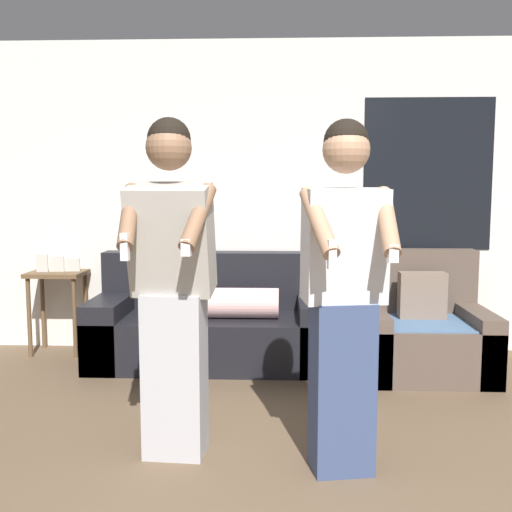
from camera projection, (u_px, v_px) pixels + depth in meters
name	position (u px, v px, depth m)	size (l,w,h in m)	color
wall_back	(295.00, 197.00, 5.26)	(6.15, 0.07, 2.70)	silver
couch	(214.00, 325.00, 4.94)	(1.95, 0.87, 0.88)	black
armchair	(421.00, 333.00, 4.69)	(0.97, 0.87, 0.93)	brown
side_table	(57.00, 286.00, 5.18)	(0.47, 0.38, 0.87)	brown
person_left	(172.00, 286.00, 3.12)	(0.49, 0.52, 1.79)	#B2B2B7
person_right	(344.00, 293.00, 2.96)	(0.46, 0.51, 1.76)	#384770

